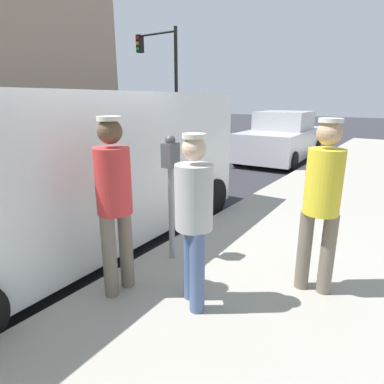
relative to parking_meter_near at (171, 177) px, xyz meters
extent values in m
plane|color=#2D2D33|center=(-1.35, -0.57, -1.18)|extent=(80.00, 80.00, 0.00)
cube|color=#9E998E|center=(2.15, -0.57, -1.11)|extent=(5.00, 32.00, 0.15)
cylinder|color=gray|center=(0.00, 0.00, -0.46)|extent=(0.07, 0.07, 1.15)
cube|color=#4C4C51|center=(0.00, 0.00, 0.26)|extent=(0.14, 0.18, 0.28)
sphere|color=#47474C|center=(0.00, 0.00, 0.43)|extent=(0.12, 0.12, 0.12)
cylinder|color=#726656|center=(-0.01, -0.98, -0.61)|extent=(0.14, 0.14, 0.85)
cylinder|color=#726656|center=(-0.01, -0.76, -0.61)|extent=(0.14, 0.14, 0.85)
cylinder|color=red|center=(-0.01, -0.87, 0.13)|extent=(0.34, 0.34, 0.64)
sphere|color=brown|center=(-0.01, -0.87, 0.60)|extent=(0.23, 0.23, 0.23)
cylinder|color=silver|center=(-0.01, -0.87, 0.71)|extent=(0.22, 0.22, 0.04)
cylinder|color=#726656|center=(1.74, 0.29, -0.61)|extent=(0.14, 0.14, 0.84)
cylinder|color=#726656|center=(1.52, 0.25, -0.61)|extent=(0.14, 0.14, 0.84)
cylinder|color=yellow|center=(1.63, 0.27, 0.12)|extent=(0.34, 0.34, 0.63)
sphere|color=tan|center=(1.63, 0.27, 0.58)|extent=(0.23, 0.23, 0.23)
cylinder|color=silver|center=(1.63, 0.27, 0.69)|extent=(0.22, 0.22, 0.04)
cylinder|color=#4C608C|center=(0.84, -0.70, -0.64)|extent=(0.14, 0.14, 0.78)
cylinder|color=#4C608C|center=(0.67, -0.56, -0.64)|extent=(0.14, 0.14, 0.78)
cylinder|color=#B7B7B7|center=(0.76, -0.63, 0.05)|extent=(0.34, 0.34, 0.59)
sphere|color=beige|center=(0.76, -0.63, 0.47)|extent=(0.21, 0.21, 0.21)
cylinder|color=silver|center=(0.76, -0.63, 0.58)|extent=(0.20, 0.20, 0.04)
cube|color=white|center=(-1.50, -0.10, -0.01)|extent=(2.15, 5.25, 1.96)
cylinder|color=black|center=(-0.61, 1.97, -0.84)|extent=(0.24, 0.69, 0.68)
cylinder|color=black|center=(-2.51, 1.92, -0.84)|extent=(0.24, 0.69, 0.68)
cube|color=#BCBCC1|center=(-1.54, 8.06, -0.57)|extent=(2.05, 4.49, 0.89)
cube|color=#BCBCC1|center=(-1.55, 8.28, 0.17)|extent=(1.70, 2.06, 0.60)
cylinder|color=black|center=(-0.59, 6.46, -0.88)|extent=(0.25, 0.61, 0.60)
cylinder|color=black|center=(-2.31, 6.37, -0.88)|extent=(0.25, 0.61, 0.60)
cylinder|color=black|center=(-0.77, 9.75, -0.88)|extent=(0.25, 0.61, 0.60)
cylinder|color=black|center=(-2.48, 9.66, -0.88)|extent=(0.25, 0.61, 0.60)
cylinder|color=black|center=(-7.40, 9.87, 1.42)|extent=(0.16, 0.16, 5.20)
cylinder|color=black|center=(-8.60, 9.87, 3.82)|extent=(2.40, 0.10, 0.10)
cube|color=black|center=(-9.60, 9.87, 3.47)|extent=(0.24, 0.32, 0.80)
sphere|color=red|center=(-9.60, 9.70, 3.72)|extent=(0.17, 0.17, 0.17)
sphere|color=yellow|center=(-9.60, 9.70, 3.47)|extent=(0.17, 0.17, 0.17)
sphere|color=green|center=(-9.60, 9.70, 3.22)|extent=(0.17, 0.17, 0.17)
camera|label=1|loc=(2.29, -2.89, 0.88)|focal=30.36mm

